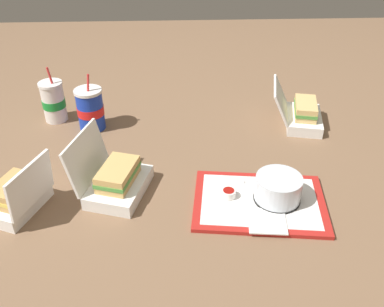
{
  "coord_description": "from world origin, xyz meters",
  "views": [
    {
      "loc": [
        -0.01,
        -1.07,
        0.8
      ],
      "look_at": [
        0.04,
        0.04,
        0.05
      ],
      "focal_mm": 40.0,
      "sensor_mm": 36.0,
      "label": 1
    }
  ],
  "objects_px": {
    "ketchup_cup": "(229,193)",
    "plastic_fork": "(226,181)",
    "clamshell_sandwich_right": "(115,180)",
    "clamshell_sandwich_left": "(16,197)",
    "cake_container": "(278,189)",
    "soda_cup_left": "(90,109)",
    "clamshell_sandwich_corner": "(302,114)",
    "soda_cup_corner": "(54,102)",
    "food_tray": "(259,202)"
  },
  "relations": [
    {
      "from": "soda_cup_left",
      "to": "ketchup_cup",
      "type": "bearing_deg",
      "value": -43.81
    },
    {
      "from": "ketchup_cup",
      "to": "food_tray",
      "type": "bearing_deg",
      "value": -12.05
    },
    {
      "from": "plastic_fork",
      "to": "clamshell_sandwich_left",
      "type": "relative_size",
      "value": 0.51
    },
    {
      "from": "plastic_fork",
      "to": "clamshell_sandwich_right",
      "type": "distance_m",
      "value": 0.33
    },
    {
      "from": "clamshell_sandwich_left",
      "to": "clamshell_sandwich_corner",
      "type": "distance_m",
      "value": 1.01
    },
    {
      "from": "cake_container",
      "to": "plastic_fork",
      "type": "height_order",
      "value": "cake_container"
    },
    {
      "from": "cake_container",
      "to": "plastic_fork",
      "type": "distance_m",
      "value": 0.16
    },
    {
      "from": "food_tray",
      "to": "plastic_fork",
      "type": "relative_size",
      "value": 3.62
    },
    {
      "from": "clamshell_sandwich_left",
      "to": "food_tray",
      "type": "bearing_deg",
      "value": -0.65
    },
    {
      "from": "clamshell_sandwich_corner",
      "to": "plastic_fork",
      "type": "bearing_deg",
      "value": -131.88
    },
    {
      "from": "clamshell_sandwich_left",
      "to": "soda_cup_left",
      "type": "xyz_separation_m",
      "value": [
        0.14,
        0.44,
        0.03
      ]
    },
    {
      "from": "clamshell_sandwich_right",
      "to": "ketchup_cup",
      "type": "bearing_deg",
      "value": -9.49
    },
    {
      "from": "food_tray",
      "to": "soda_cup_corner",
      "type": "relative_size",
      "value": 1.87
    },
    {
      "from": "ketchup_cup",
      "to": "clamshell_sandwich_corner",
      "type": "bearing_deg",
      "value": 53.22
    },
    {
      "from": "clamshell_sandwich_right",
      "to": "clamshell_sandwich_corner",
      "type": "height_order",
      "value": "clamshell_sandwich_right"
    },
    {
      "from": "ketchup_cup",
      "to": "plastic_fork",
      "type": "distance_m",
      "value": 0.07
    },
    {
      "from": "plastic_fork",
      "to": "soda_cup_corner",
      "type": "bearing_deg",
      "value": 152.5
    },
    {
      "from": "cake_container",
      "to": "soda_cup_corner",
      "type": "distance_m",
      "value": 0.9
    },
    {
      "from": "ketchup_cup",
      "to": "clamshell_sandwich_left",
      "type": "height_order",
      "value": "clamshell_sandwich_left"
    },
    {
      "from": "ketchup_cup",
      "to": "soda_cup_left",
      "type": "relative_size",
      "value": 0.19
    },
    {
      "from": "clamshell_sandwich_left",
      "to": "soda_cup_left",
      "type": "distance_m",
      "value": 0.46
    },
    {
      "from": "ketchup_cup",
      "to": "soda_cup_left",
      "type": "bearing_deg",
      "value": 136.19
    },
    {
      "from": "plastic_fork",
      "to": "food_tray",
      "type": "bearing_deg",
      "value": -38.29
    },
    {
      "from": "cake_container",
      "to": "food_tray",
      "type": "bearing_deg",
      "value": -176.31
    },
    {
      "from": "cake_container",
      "to": "soda_cup_left",
      "type": "distance_m",
      "value": 0.74
    },
    {
      "from": "soda_cup_left",
      "to": "cake_container",
      "type": "bearing_deg",
      "value": -37.32
    },
    {
      "from": "ketchup_cup",
      "to": "soda_cup_corner",
      "type": "height_order",
      "value": "soda_cup_corner"
    },
    {
      "from": "cake_container",
      "to": "soda_cup_left",
      "type": "height_order",
      "value": "soda_cup_left"
    },
    {
      "from": "clamshell_sandwich_right",
      "to": "clamshell_sandwich_left",
      "type": "distance_m",
      "value": 0.27
    },
    {
      "from": "clamshell_sandwich_corner",
      "to": "soda_cup_corner",
      "type": "xyz_separation_m",
      "value": [
        -0.91,
        0.07,
        0.03
      ]
    },
    {
      "from": "cake_container",
      "to": "plastic_fork",
      "type": "bearing_deg",
      "value": 147.24
    },
    {
      "from": "clamshell_sandwich_right",
      "to": "clamshell_sandwich_left",
      "type": "height_order",
      "value": "clamshell_sandwich_right"
    },
    {
      "from": "cake_container",
      "to": "ketchup_cup",
      "type": "distance_m",
      "value": 0.14
    },
    {
      "from": "plastic_fork",
      "to": "soda_cup_left",
      "type": "xyz_separation_m",
      "value": [
        -0.45,
        0.36,
        0.06
      ]
    },
    {
      "from": "cake_container",
      "to": "clamshell_sandwich_corner",
      "type": "relative_size",
      "value": 0.58
    },
    {
      "from": "cake_container",
      "to": "soda_cup_left",
      "type": "bearing_deg",
      "value": 142.68
    },
    {
      "from": "clamshell_sandwich_corner",
      "to": "clamshell_sandwich_right",
      "type": "bearing_deg",
      "value": -150.0
    },
    {
      "from": "food_tray",
      "to": "plastic_fork",
      "type": "xyz_separation_m",
      "value": [
        -0.09,
        0.09,
        0.01
      ]
    },
    {
      "from": "ketchup_cup",
      "to": "clamshell_sandwich_corner",
      "type": "xyz_separation_m",
      "value": [
        0.32,
        0.43,
        0.02
      ]
    },
    {
      "from": "soda_cup_corner",
      "to": "clamshell_sandwich_corner",
      "type": "bearing_deg",
      "value": -4.65
    },
    {
      "from": "plastic_fork",
      "to": "clamshell_sandwich_left",
      "type": "bearing_deg",
      "value": -163.89
    },
    {
      "from": "food_tray",
      "to": "cake_container",
      "type": "distance_m",
      "value": 0.07
    },
    {
      "from": "cake_container",
      "to": "clamshell_sandwich_left",
      "type": "relative_size",
      "value": 0.62
    },
    {
      "from": "cake_container",
      "to": "ketchup_cup",
      "type": "height_order",
      "value": "cake_container"
    },
    {
      "from": "plastic_fork",
      "to": "soda_cup_left",
      "type": "bearing_deg",
      "value": 149.55
    },
    {
      "from": "clamshell_sandwich_right",
      "to": "soda_cup_corner",
      "type": "distance_m",
      "value": 0.52
    },
    {
      "from": "cake_container",
      "to": "clamshell_sandwich_left",
      "type": "bearing_deg",
      "value": 179.64
    },
    {
      "from": "plastic_fork",
      "to": "soda_cup_left",
      "type": "distance_m",
      "value": 0.58
    },
    {
      "from": "ketchup_cup",
      "to": "plastic_fork",
      "type": "relative_size",
      "value": 0.36
    },
    {
      "from": "cake_container",
      "to": "clamshell_sandwich_left",
      "type": "height_order",
      "value": "clamshell_sandwich_left"
    }
  ]
}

